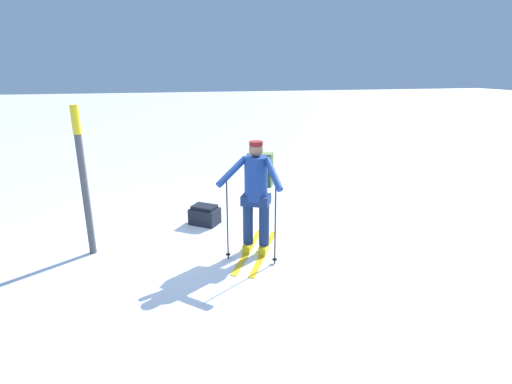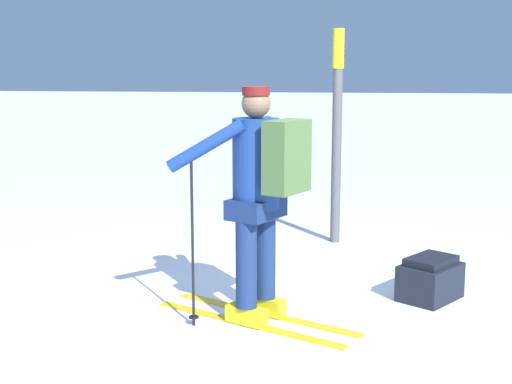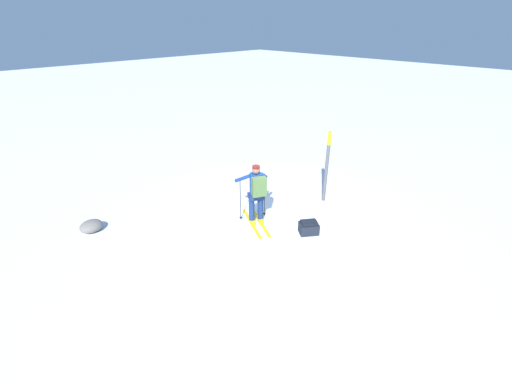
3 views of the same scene
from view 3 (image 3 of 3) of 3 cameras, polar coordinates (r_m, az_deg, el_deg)
The scene contains 5 objects.
ground_plane at distance 9.52m, azimuth 3.43°, elevation -4.34°, with size 80.00×80.00×0.00m, color white.
skier at distance 8.79m, azimuth 0.07°, elevation 0.10°, with size 1.11×1.55×1.67m.
dropped_backpack at distance 8.90m, azimuth 8.78°, elevation -5.87°, with size 0.59×0.56×0.34m.
trail_marker at distance 10.09m, azimuth 11.77°, elevation 4.94°, with size 0.11×0.11×2.16m.
rock_boulder at distance 9.83m, azimuth -25.77°, elevation -5.15°, with size 0.57×0.48×0.31m, color slate.
Camera 3 is at (-6.13, -5.35, 4.95)m, focal length 24.00 mm.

